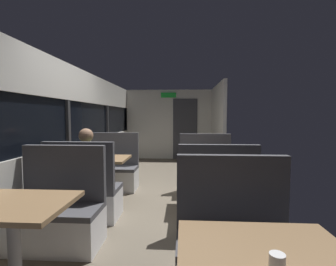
% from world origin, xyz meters
% --- Properties ---
extents(ground_plane, '(3.30, 9.20, 0.02)m').
position_xyz_m(ground_plane, '(0.00, 0.00, -0.01)').
color(ground_plane, '#665B4C').
extents(carriage_window_panel_left, '(0.09, 8.48, 2.30)m').
position_xyz_m(carriage_window_panel_left, '(-1.45, 0.00, 1.11)').
color(carriage_window_panel_left, beige).
rests_on(carriage_window_panel_left, ground_plane).
extents(carriage_end_bulkhead, '(2.90, 0.11, 2.30)m').
position_xyz_m(carriage_end_bulkhead, '(0.06, 4.19, 1.14)').
color(carriage_end_bulkhead, beige).
rests_on(carriage_end_bulkhead, ground_plane).
extents(carriage_aisle_panel_right, '(0.08, 2.40, 2.30)m').
position_xyz_m(carriage_aisle_panel_right, '(1.45, 3.00, 1.15)').
color(carriage_aisle_panel_right, beige).
rests_on(carriage_aisle_panel_right, ground_plane).
extents(dining_table_near_window, '(0.90, 0.70, 0.74)m').
position_xyz_m(dining_table_near_window, '(-0.89, -2.09, 0.64)').
color(dining_table_near_window, '#9E9EA3').
rests_on(dining_table_near_window, ground_plane).
extents(bench_near_window_facing_entry, '(0.95, 0.50, 1.10)m').
position_xyz_m(bench_near_window_facing_entry, '(-0.89, -1.39, 0.33)').
color(bench_near_window_facing_entry, silver).
rests_on(bench_near_window_facing_entry, ground_plane).
extents(dining_table_mid_window, '(0.90, 0.70, 0.74)m').
position_xyz_m(dining_table_mid_window, '(-0.89, 0.02, 0.64)').
color(dining_table_mid_window, '#9E9EA3').
rests_on(dining_table_mid_window, ground_plane).
extents(bench_mid_window_facing_end, '(0.95, 0.50, 1.10)m').
position_xyz_m(bench_mid_window_facing_end, '(-0.89, -0.68, 0.33)').
color(bench_mid_window_facing_end, silver).
rests_on(bench_mid_window_facing_end, ground_plane).
extents(bench_mid_window_facing_entry, '(0.95, 0.50, 1.10)m').
position_xyz_m(bench_mid_window_facing_entry, '(-0.89, 0.72, 0.33)').
color(bench_mid_window_facing_entry, silver).
rests_on(bench_mid_window_facing_entry, ground_plane).
extents(bench_front_aisle_facing_entry, '(0.95, 0.50, 1.10)m').
position_xyz_m(bench_front_aisle_facing_entry, '(0.89, -1.99, 0.33)').
color(bench_front_aisle_facing_entry, silver).
rests_on(bench_front_aisle_facing_entry, ground_plane).
extents(dining_table_rear_aisle, '(0.90, 0.70, 0.74)m').
position_xyz_m(dining_table_rear_aisle, '(0.89, -0.18, 0.64)').
color(dining_table_rear_aisle, '#9E9EA3').
rests_on(dining_table_rear_aisle, ground_plane).
extents(bench_rear_aisle_facing_end, '(0.95, 0.50, 1.10)m').
position_xyz_m(bench_rear_aisle_facing_end, '(0.89, -0.88, 0.33)').
color(bench_rear_aisle_facing_end, silver).
rests_on(bench_rear_aisle_facing_end, ground_plane).
extents(bench_rear_aisle_facing_entry, '(0.95, 0.50, 1.10)m').
position_xyz_m(bench_rear_aisle_facing_entry, '(0.89, 0.52, 0.33)').
color(bench_rear_aisle_facing_entry, silver).
rests_on(bench_rear_aisle_facing_entry, ground_plane).
extents(seated_passenger, '(0.47, 0.55, 1.26)m').
position_xyz_m(seated_passenger, '(-0.89, -0.61, 0.54)').
color(seated_passenger, '#26262D').
rests_on(seated_passenger, ground_plane).
extents(coffee_cup_primary, '(0.07, 0.07, 0.09)m').
position_xyz_m(coffee_cup_primary, '(0.89, -2.86, 0.79)').
color(coffee_cup_primary, white).
rests_on(coffee_cup_primary, dining_table_front_aisle).
extents(coffee_cup_secondary, '(0.07, 0.07, 0.09)m').
position_xyz_m(coffee_cup_secondary, '(1.07, -0.16, 0.79)').
color(coffee_cup_secondary, white).
rests_on(coffee_cup_secondary, dining_table_rear_aisle).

